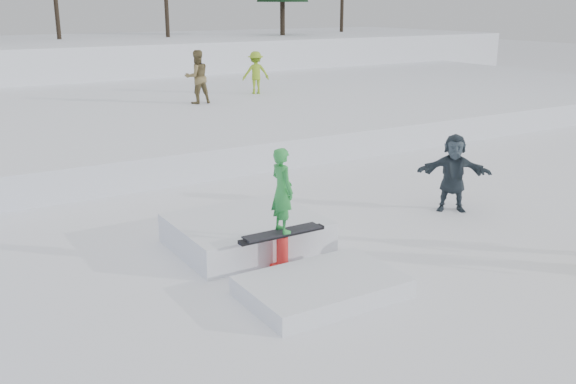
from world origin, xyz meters
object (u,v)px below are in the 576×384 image
walker_olive (197,77)px  jib_rail_feature (265,242)px  walker_ygreen (256,73)px  spectator_dark (453,173)px

walker_olive → jib_rail_feature: (-4.27, -12.56, -1.46)m
jib_rail_feature → walker_ygreen: bearing=61.9°
walker_olive → spectator_dark: walker_olive is taller
walker_olive → walker_ygreen: walker_olive is taller
walker_olive → spectator_dark: size_ratio=1.14×
walker_olive → spectator_dark: (0.54, -12.27, -0.92)m
walker_ygreen → spectator_dark: walker_ygreen is taller
spectator_dark → jib_rail_feature: bearing=-136.6°
walker_ygreen → spectator_dark: size_ratio=1.00×
walker_olive → walker_ygreen: size_ratio=1.14×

